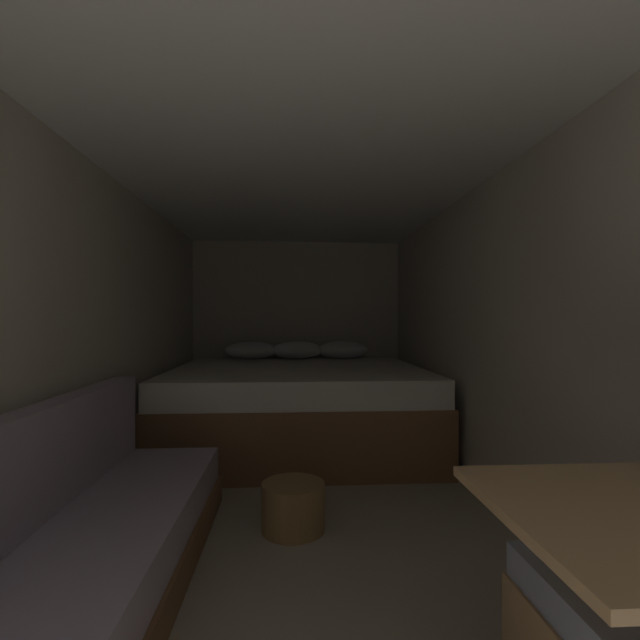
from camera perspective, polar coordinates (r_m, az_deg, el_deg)
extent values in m
plane|color=#A39984|center=(2.81, -2.24, -24.15)|extent=(7.38, 7.38, 0.00)
cube|color=beige|center=(5.28, -2.92, -1.31)|extent=(2.45, 0.05, 2.04)
cube|color=beige|center=(2.80, -27.60, -2.64)|extent=(0.05, 5.38, 2.04)
cube|color=beige|center=(2.85, 22.64, -2.59)|extent=(0.05, 5.38, 2.04)
cube|color=white|center=(2.71, -2.25, 19.71)|extent=(2.45, 5.38, 0.05)
cube|color=brown|center=(4.27, -2.75, -12.03)|extent=(2.23, 2.06, 0.51)
cube|color=white|center=(4.21, -2.75, -7.25)|extent=(2.19, 2.02, 0.21)
ellipsoid|color=white|center=(5.03, -8.62, -3.74)|extent=(0.56, 0.29, 0.19)
ellipsoid|color=white|center=(5.04, 2.83, -3.73)|extent=(0.56, 0.29, 0.19)
ellipsoid|color=white|center=(5.01, -2.88, -3.75)|extent=(0.56, 0.29, 0.19)
cube|color=brown|center=(2.11, -28.66, -30.59)|extent=(0.65, 2.60, 0.16)
cube|color=#AD9EB2|center=(2.03, -28.67, -26.43)|extent=(0.61, 2.56, 0.19)
cylinder|color=silver|center=(1.56, 33.00, -30.40)|extent=(0.05, 0.05, 0.72)
cylinder|color=olive|center=(2.70, -3.36, -22.19)|extent=(0.35, 0.35, 0.26)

